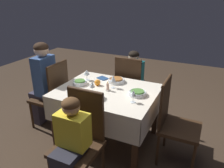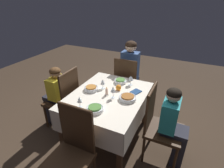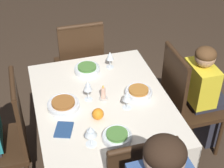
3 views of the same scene
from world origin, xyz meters
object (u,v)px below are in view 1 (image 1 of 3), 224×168
object	(u,v)px
chair_north	(130,85)
chair_south	(81,136)
wine_glass_north	(113,79)
chair_east	(174,119)
orange_fruit	(97,82)
person_child_yellow	(70,145)
person_child_teal	(134,79)
napkin_red_folded	(103,78)
person_adult_denim	(43,80)
chair_west	(53,93)
bowl_north	(116,80)
wine_glass_west	(87,73)
dining_table	(107,97)
wine_glass_east	(133,94)
candle_centerpiece	(108,87)
bowl_west	(80,82)
bowl_east	(138,93)
bowl_south	(95,96)

from	to	relation	value
chair_north	chair_south	xyz separation A→B (m)	(0.02, -1.41, 0.00)
wine_glass_north	chair_north	bearing A→B (deg)	89.96
chair_north	chair_east	size ratio (longest dim) A/B	1.00
orange_fruit	person_child_yellow	bearing A→B (deg)	-76.18
person_child_teal	wine_glass_north	xyz separation A→B (m)	(-0.00, -0.79, 0.28)
orange_fruit	napkin_red_folded	xyz separation A→B (m)	(-0.05, 0.24, -0.03)
person_adult_denim	orange_fruit	xyz separation A→B (m)	(0.82, 0.11, 0.07)
person_adult_denim	orange_fruit	size ratio (longest dim) A/B	15.66
chair_west	wine_glass_north	bearing A→B (deg)	98.55
bowl_north	wine_glass_north	bearing A→B (deg)	-78.52
chair_north	napkin_red_folded	world-z (taller)	chair_north
person_child_teal	wine_glass_west	xyz separation A→B (m)	(-0.43, -0.71, 0.27)
dining_table	wine_glass_east	xyz separation A→B (m)	(0.40, -0.17, 0.20)
person_adult_denim	napkin_red_folded	size ratio (longest dim) A/B	7.28
person_adult_denim	wine_glass_north	size ratio (longest dim) A/B	7.40
person_child_teal	orange_fruit	world-z (taller)	person_child_teal
chair_south	candle_centerpiece	distance (m)	0.74
person_child_yellow	bowl_west	xyz separation A→B (m)	(-0.46, 0.90, 0.21)
dining_table	person_adult_denim	world-z (taller)	person_adult_denim
person_child_yellow	bowl_west	bearing A→B (deg)	117.11
wine_glass_west	candle_centerpiece	world-z (taller)	wine_glass_west
wine_glass_east	orange_fruit	bearing A→B (deg)	156.85
bowl_north	wine_glass_east	distance (m)	0.61
person_child_yellow	person_child_teal	bearing A→B (deg)	90.68
wine_glass_west	bowl_east	size ratio (longest dim) A/B	0.72
chair_west	bowl_east	xyz separation A→B (m)	(1.22, 0.06, 0.23)
bowl_west	candle_centerpiece	size ratio (longest dim) A/B	1.54
dining_table	chair_south	world-z (taller)	chair_south
bowl_west	orange_fruit	size ratio (longest dim) A/B	2.36
chair_west	chair_east	xyz separation A→B (m)	(1.66, 0.04, 0.00)
wine_glass_west	wine_glass_north	bearing A→B (deg)	-10.67
chair_north	bowl_west	xyz separation A→B (m)	(-0.44, -0.70, 0.23)
bowl_west	candle_centerpiece	xyz separation A→B (m)	(0.41, -0.02, 0.01)
person_child_teal	chair_north	bearing A→B (deg)	90.00
person_adult_denim	napkin_red_folded	bearing A→B (deg)	114.80
wine_glass_north	orange_fruit	xyz separation A→B (m)	(-0.22, -0.02, -0.08)
chair_west	person_child_teal	xyz separation A→B (m)	(0.87, 0.92, 0.04)
chair_north	napkin_red_folded	distance (m)	0.51
dining_table	wine_glass_north	xyz separation A→B (m)	(0.04, 0.09, 0.22)
bowl_south	person_child_teal	bearing A→B (deg)	87.46
person_child_teal	bowl_north	bearing A→B (deg)	86.37
chair_south	person_adult_denim	size ratio (longest dim) A/B	0.80
chair_east	wine_glass_north	world-z (taller)	chair_east
candle_centerpiece	napkin_red_folded	size ratio (longest dim) A/B	0.71
bowl_east	napkin_red_folded	xyz separation A→B (m)	(-0.61, 0.29, -0.02)
chair_west	bowl_north	xyz separation A→B (m)	(0.83, 0.32, 0.23)
person_adult_denim	orange_fruit	bearing A→B (deg)	97.95
bowl_east	candle_centerpiece	world-z (taller)	candle_centerpiece
orange_fruit	wine_glass_west	bearing A→B (deg)	155.62
bowl_north	bowl_west	bearing A→B (deg)	-146.04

